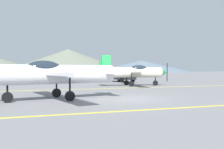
% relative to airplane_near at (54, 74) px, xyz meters
% --- Properties ---
extents(ground_plane, '(400.00, 400.00, 0.00)m').
position_rel_airplane_near_xyz_m(ground_plane, '(3.60, -0.56, -1.37)').
color(ground_plane, slate).
extents(apron_line_near, '(80.00, 0.16, 0.01)m').
position_rel_airplane_near_xyz_m(apron_line_near, '(3.60, -4.55, -1.36)').
color(apron_line_near, yellow).
rests_on(apron_line_near, ground_plane).
extents(apron_line_far, '(80.00, 0.16, 0.01)m').
position_rel_airplane_near_xyz_m(apron_line_far, '(3.60, 6.61, -1.36)').
color(apron_line_far, yellow).
rests_on(apron_line_far, ground_plane).
extents(airplane_near, '(7.11, 8.09, 2.43)m').
position_rel_airplane_near_xyz_m(airplane_near, '(0.00, 0.00, 0.00)').
color(airplane_near, silver).
rests_on(airplane_near, ground_plane).
extents(airplane_mid, '(7.09, 8.13, 2.43)m').
position_rel_airplane_near_xyz_m(airplane_mid, '(8.57, 9.26, 0.00)').
color(airplane_mid, silver).
rests_on(airplane_mid, ground_plane).
extents(car_sedan, '(3.02, 4.64, 1.62)m').
position_rel_airplane_near_xyz_m(car_sedan, '(10.38, 17.51, -0.52)').
color(car_sedan, black).
rests_on(car_sedan, ground_plane).
extents(hill_centerright, '(74.87, 74.87, 13.70)m').
position_rel_airplane_near_xyz_m(hill_centerright, '(21.36, 132.06, 5.48)').
color(hill_centerright, slate).
rests_on(hill_centerright, ground_plane).
extents(hill_right, '(67.47, 67.47, 7.93)m').
position_rel_airplane_near_xyz_m(hill_right, '(69.89, 136.67, 2.60)').
color(hill_right, slate).
rests_on(hill_right, ground_plane).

